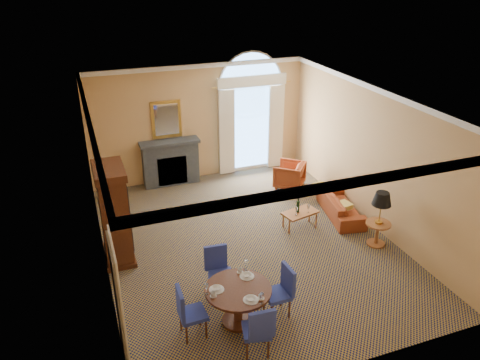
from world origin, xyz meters
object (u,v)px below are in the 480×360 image
object	(u,v)px
armchair	(289,175)
dining_table	(238,297)
coffee_table	(300,213)
sofa	(341,206)
side_table	(380,212)
armoire	(114,216)

from	to	relation	value
armchair	dining_table	bearing A→B (deg)	5.65
coffee_table	dining_table	bearing A→B (deg)	-147.53
sofa	side_table	world-z (taller)	side_table
dining_table	sofa	xyz separation A→B (m)	(3.60, 2.62, -0.27)
dining_table	coffee_table	size ratio (longest dim) A/B	1.27
armchair	side_table	xyz separation A→B (m)	(0.54, -3.26, 0.46)
dining_table	side_table	bearing A→B (deg)	18.71
sofa	coffee_table	size ratio (longest dim) A/B	1.94
armchair	armoire	bearing A→B (deg)	-28.97
armchair	side_table	size ratio (longest dim) A/B	0.62
armoire	dining_table	world-z (taller)	armoire
armoire	coffee_table	xyz separation A→B (m)	(4.07, -0.24, -0.59)
dining_table	armchair	size ratio (longest dim) A/B	1.47
armoire	coffee_table	distance (m)	4.12
dining_table	side_table	world-z (taller)	side_table
dining_table	side_table	xyz separation A→B (m)	(3.65, 1.24, 0.29)
armchair	coffee_table	distance (m)	2.16
armoire	sofa	distance (m)	5.32
side_table	sofa	bearing A→B (deg)	92.07
sofa	armchair	xyz separation A→B (m)	(-0.49, 1.87, 0.10)
dining_table	armchair	distance (m)	5.47
dining_table	coffee_table	distance (m)	3.43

